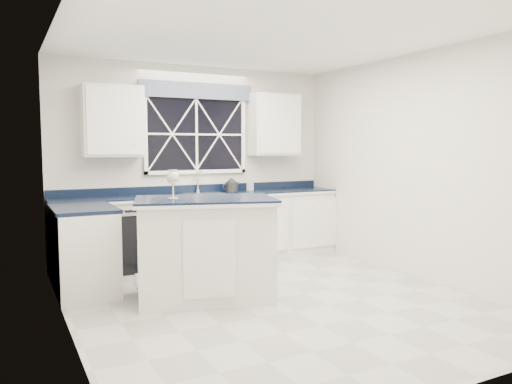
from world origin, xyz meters
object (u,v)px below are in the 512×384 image
wine_glass (173,178)px  kettle (231,185)px  island (206,248)px  dishwasher (124,238)px  soap_bottle (250,185)px  faucet (198,181)px

wine_glass → kettle: bearing=48.9°
island → wine_glass: 0.80m
dishwasher → island: bearing=-72.9°
dishwasher → kettle: bearing=3.0°
island → kettle: (1.07, 1.68, 0.50)m
dishwasher → island: 1.68m
dishwasher → soap_bottle: (1.87, 0.12, 0.61)m
wine_glass → soap_bottle: 2.34m
soap_bottle → kettle: bearing=-173.6°
kettle → wine_glass: 2.10m
soap_bottle → faucet: bearing=174.3°
soap_bottle → island: bearing=-128.8°
island → dishwasher: bearing=123.2°
faucet → kettle: bearing=-13.9°
dishwasher → wine_glass: (0.19, -1.49, 0.85)m
faucet → soap_bottle: faucet is taller
kettle → soap_bottle: (0.32, 0.04, -0.01)m
dishwasher → wine_glass: wine_glass is taller
kettle → dishwasher: bearing=172.3°
wine_glass → island: bearing=-19.8°
dishwasher → island: size_ratio=0.51×
faucet → wine_glass: bearing=-118.5°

